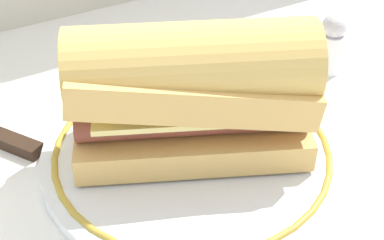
{
  "coord_description": "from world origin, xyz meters",
  "views": [
    {
      "loc": [
        -0.17,
        -0.3,
        0.34
      ],
      "look_at": [
        0.01,
        0.03,
        0.04
      ],
      "focal_mm": 53.25,
      "sensor_mm": 36.0,
      "label": 1
    }
  ],
  "objects": [
    {
      "name": "salt_shaker",
      "position": [
        0.22,
        0.09,
        0.03
      ],
      "size": [
        0.03,
        0.03,
        0.07
      ],
      "color": "white",
      "rests_on": "ground_plane"
    },
    {
      "name": "sausage_sandwich",
      "position": [
        0.01,
        0.03,
        0.08
      ],
      "size": [
        0.22,
        0.16,
        0.12
      ],
      "rotation": [
        0.0,
        0.0,
        -0.41
      ],
      "color": "#DEB061",
      "rests_on": "plate"
    },
    {
      "name": "ground_plane",
      "position": [
        0.0,
        0.0,
        0.0
      ],
      "size": [
        1.5,
        1.5,
        0.0
      ],
      "primitive_type": "plane",
      "color": "white"
    },
    {
      "name": "plate",
      "position": [
        0.01,
        0.03,
        0.01
      ],
      "size": [
        0.27,
        0.27,
        0.01
      ],
      "color": "white",
      "rests_on": "ground_plane"
    }
  ]
}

